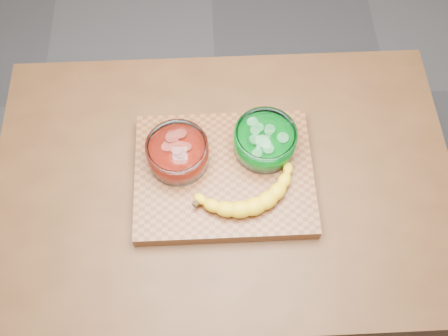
{
  "coord_description": "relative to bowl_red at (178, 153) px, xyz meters",
  "views": [
    {
      "loc": [
        -0.02,
        -0.56,
        2.06
      ],
      "look_at": [
        0.0,
        0.0,
        0.96
      ],
      "focal_mm": 40.0,
      "sensor_mm": 36.0,
      "label": 1
    }
  ],
  "objects": [
    {
      "name": "bowl_green",
      "position": [
        0.22,
        0.02,
        0.0
      ],
      "size": [
        0.16,
        0.16,
        0.07
      ],
      "color": "white",
      "rests_on": "cutting_board"
    },
    {
      "name": "bowl_red",
      "position": [
        0.0,
        0.0,
        0.0
      ],
      "size": [
        0.15,
        0.15,
        0.07
      ],
      "color": "white",
      "rests_on": "cutting_board"
    },
    {
      "name": "cutting_board",
      "position": [
        0.11,
        -0.04,
        -0.06
      ],
      "size": [
        0.45,
        0.35,
        0.04
      ],
      "primitive_type": "cube",
      "color": "brown",
      "rests_on": "counter"
    },
    {
      "name": "counter",
      "position": [
        0.11,
        -0.04,
        -0.53
      ],
      "size": [
        1.2,
        0.8,
        0.9
      ],
      "primitive_type": "cube",
      "color": "#4F2F17",
      "rests_on": "ground"
    },
    {
      "name": "ground",
      "position": [
        0.11,
        -0.04,
        -0.98
      ],
      "size": [
        3.5,
        3.5,
        0.0
      ],
      "primitive_type": "plane",
      "color": "#59595E",
      "rests_on": "ground"
    },
    {
      "name": "banana",
      "position": [
        0.16,
        -0.1,
        -0.02
      ],
      "size": [
        0.29,
        0.17,
        0.04
      ],
      "primitive_type": null,
      "color": "yellow",
      "rests_on": "cutting_board"
    }
  ]
}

